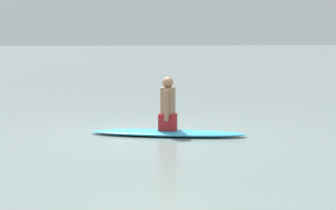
% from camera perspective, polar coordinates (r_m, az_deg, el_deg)
% --- Properties ---
extents(ground_plane, '(400.00, 400.00, 0.00)m').
position_cam_1_polar(ground_plane, '(10.97, -1.77, -2.87)').
color(ground_plane, slate).
extents(surfboard, '(2.94, 1.76, 0.11)m').
position_cam_1_polar(surfboard, '(10.73, -0.02, -2.79)').
color(surfboard, '#339EC6').
rests_on(surfboard, ground).
extents(person_paddler, '(0.41, 0.43, 1.00)m').
position_cam_1_polar(person_paddler, '(10.66, -0.02, -0.11)').
color(person_paddler, '#A51E23').
rests_on(person_paddler, surfboard).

